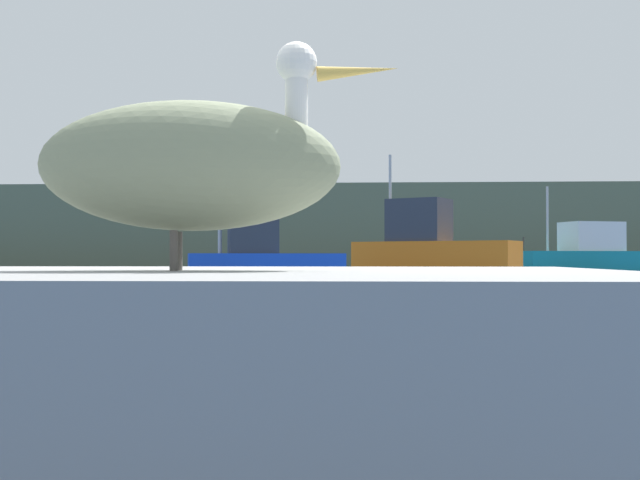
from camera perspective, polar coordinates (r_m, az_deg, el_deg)
The scene contains 8 objects.
ground_plane at distance 4.13m, azimuth -2.93°, elevation -13.10°, with size 260.00×260.00×0.00m, color navy.
hillside_backdrop at distance 65.85m, azimuth 2.63°, elevation 0.89°, with size 140.00×10.02×6.54m, color #5B664C.
pier_dock at distance 3.12m, azimuth -9.22°, elevation -9.50°, with size 3.38×2.64×0.80m, color gray.
pelican at distance 3.11m, azimuth -8.96°, elevation 5.41°, with size 1.41×0.65×0.89m.
fishing_boat_blue at distance 24.26m, azimuth -4.17°, elevation -1.17°, with size 4.89×2.56×3.73m.
fishing_boat_teal at distance 42.91m, azimuth 18.62°, elevation -1.00°, with size 7.83×4.51×4.41m.
fishing_boat_orange at distance 33.31m, azimuth 7.91°, elevation -0.63°, with size 6.94×4.92×5.22m.
mooring_buoy at distance 16.62m, azimuth 19.01°, elevation -3.06°, with size 0.59×0.59×0.59m, color yellow.
Camera 1 is at (0.42, -4.02, 0.85)m, focal length 44.73 mm.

